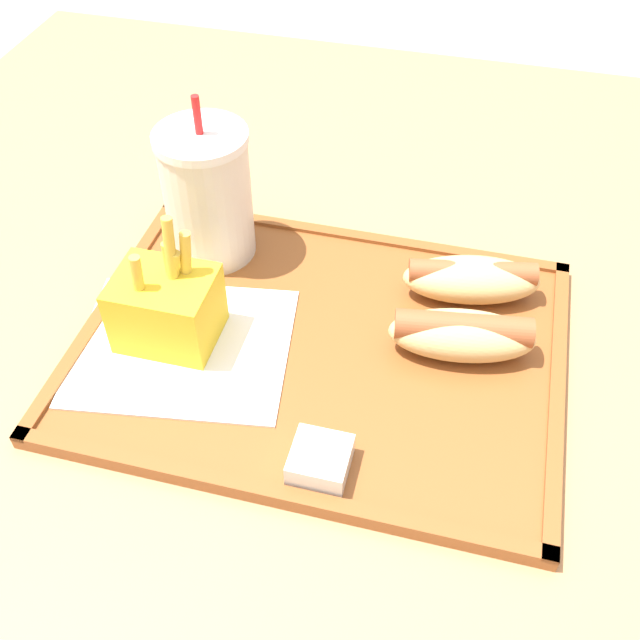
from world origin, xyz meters
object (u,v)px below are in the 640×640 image
fries_carton (167,307)px  soda_cup (208,195)px  hot_dog_far (471,278)px  hot_dog_near (462,334)px  sauce_cup_mayo (320,459)px

fries_carton → soda_cup: bearing=92.3°
fries_carton → hot_dog_far: bearing=25.0°
fries_carton → hot_dog_near: bearing=9.9°
fries_carton → sauce_cup_mayo: bearing=-32.2°
soda_cup → fries_carton: size_ratio=1.35×
soda_cup → hot_dog_near: soda_cup is taller
hot_dog_far → sauce_cup_mayo: hot_dog_far is taller
hot_dog_near → fries_carton: 0.25m
soda_cup → hot_dog_near: size_ratio=1.28×
hot_dog_near → fries_carton: size_ratio=1.06×
hot_dog_near → sauce_cup_mayo: 0.17m
soda_cup → fries_carton: (0.00, -0.12, -0.03)m
hot_dog_far → soda_cup: bearing=178.8°
soda_cup → hot_dog_far: (0.25, -0.01, -0.04)m
hot_dog_far → hot_dog_near: 0.07m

